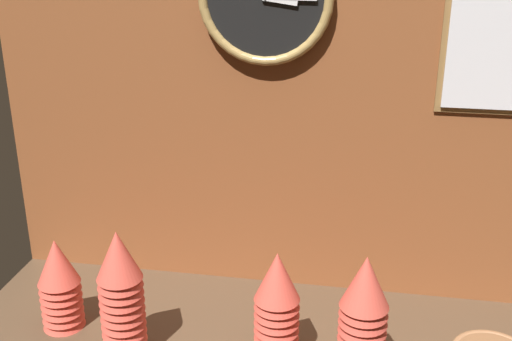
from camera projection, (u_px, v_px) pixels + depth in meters
The scene contains 5 objects.
wall_tiled_back at pixel (355, 69), 135.44cm from camera, with size 160.00×3.00×105.00cm.
cup_stack_center at pixel (277, 308), 123.68cm from camera, with size 8.94×8.94×24.20cm.
cup_stack_far_left at pixel (60, 284), 135.41cm from camera, with size 8.94×8.94×20.64cm.
cup_stack_center_right at pixel (363, 324), 115.83cm from camera, with size 8.94×8.94×27.76cm.
cup_stack_left at pixel (121, 295), 124.73cm from camera, with size 8.94×8.94×27.76cm.
Camera 1 is at (2.66, -108.96, 82.20)cm, focal length 45.00 mm.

